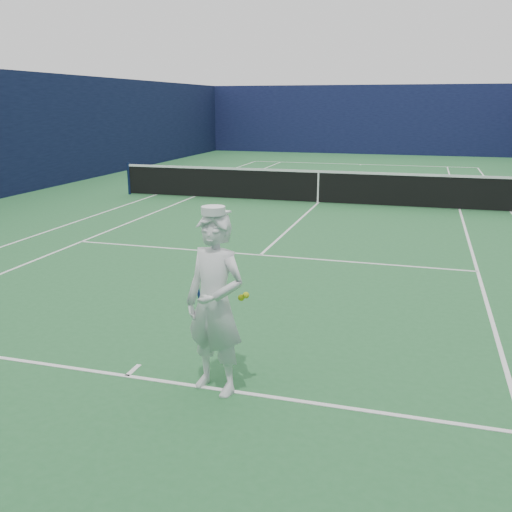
# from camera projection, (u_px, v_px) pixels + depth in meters

# --- Properties ---
(ground) EXTENTS (80.00, 80.00, 0.00)m
(ground) POSITION_uv_depth(u_px,v_px,m) (318.00, 203.00, 17.41)
(ground) COLOR #266634
(ground) RESTS_ON ground
(court_markings) EXTENTS (11.03, 23.83, 0.01)m
(court_markings) POSITION_uv_depth(u_px,v_px,m) (318.00, 203.00, 17.41)
(court_markings) COLOR white
(court_markings) RESTS_ON ground
(windscreen_fence) EXTENTS (20.12, 36.12, 4.00)m
(windscreen_fence) POSITION_uv_depth(u_px,v_px,m) (320.00, 137.00, 16.89)
(windscreen_fence) COLOR #0E1336
(windscreen_fence) RESTS_ON ground
(tennis_net) EXTENTS (12.88, 0.09, 1.07)m
(tennis_net) POSITION_uv_depth(u_px,v_px,m) (318.00, 185.00, 17.27)
(tennis_net) COLOR #141E4C
(tennis_net) RESTS_ON ground
(tennis_player) EXTENTS (0.81, 0.69, 1.99)m
(tennis_player) POSITION_uv_depth(u_px,v_px,m) (215.00, 304.00, 5.86)
(tennis_player) COLOR white
(tennis_player) RESTS_ON ground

